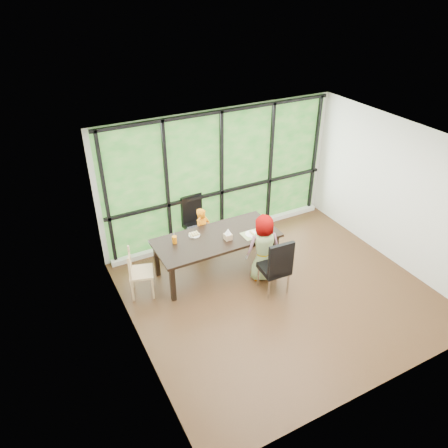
{
  "coord_description": "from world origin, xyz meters",
  "views": [
    {
      "loc": [
        -3.55,
        -4.69,
        4.95
      ],
      "look_at": [
        -0.57,
        0.99,
        1.05
      ],
      "focal_mm": 34.34,
      "sensor_mm": 36.0,
      "label": 1
    }
  ],
  "objects_px": {
    "chair_window_leather": "(197,223)",
    "tissue_box": "(228,237)",
    "child_older": "(264,248)",
    "plate_near": "(252,234)",
    "plate_far": "(194,235)",
    "child_toddler": "(203,232)",
    "dining_table": "(217,254)",
    "chair_interior_leather": "(274,265)",
    "chair_end_beech": "(141,272)",
    "orange_cup": "(174,240)",
    "green_cup": "(270,229)",
    "white_mug": "(266,220)"
  },
  "relations": [
    {
      "from": "chair_window_leather",
      "to": "tissue_box",
      "type": "xyz_separation_m",
      "value": [
        0.11,
        -1.08,
        0.26
      ]
    },
    {
      "from": "child_older",
      "to": "plate_near",
      "type": "bearing_deg",
      "value": -70.47
    },
    {
      "from": "chair_window_leather",
      "to": "plate_far",
      "type": "xyz_separation_m",
      "value": [
        -0.37,
        -0.69,
        0.22
      ]
    },
    {
      "from": "chair_window_leather",
      "to": "child_toddler",
      "type": "distance_m",
      "value": 0.34
    },
    {
      "from": "chair_window_leather",
      "to": "plate_far",
      "type": "height_order",
      "value": "chair_window_leather"
    },
    {
      "from": "dining_table",
      "to": "chair_interior_leather",
      "type": "height_order",
      "value": "chair_interior_leather"
    },
    {
      "from": "chair_window_leather",
      "to": "chair_end_beech",
      "type": "bearing_deg",
      "value": -157.69
    },
    {
      "from": "child_toddler",
      "to": "plate_near",
      "type": "bearing_deg",
      "value": -76.86
    },
    {
      "from": "child_toddler",
      "to": "orange_cup",
      "type": "bearing_deg",
      "value": -174.05
    },
    {
      "from": "green_cup",
      "to": "white_mug",
      "type": "bearing_deg",
      "value": 68.57
    },
    {
      "from": "plate_far",
      "to": "white_mug",
      "type": "xyz_separation_m",
      "value": [
        1.4,
        -0.21,
        0.04
      ]
    },
    {
      "from": "child_older",
      "to": "white_mug",
      "type": "xyz_separation_m",
      "value": [
        0.4,
        0.57,
        0.15
      ]
    },
    {
      "from": "plate_far",
      "to": "tissue_box",
      "type": "relative_size",
      "value": 1.65
    },
    {
      "from": "dining_table",
      "to": "white_mug",
      "type": "bearing_deg",
      "value": 1.19
    },
    {
      "from": "chair_end_beech",
      "to": "child_toddler",
      "type": "bearing_deg",
      "value": -51.36
    },
    {
      "from": "child_toddler",
      "to": "plate_far",
      "type": "relative_size",
      "value": 4.87
    },
    {
      "from": "chair_window_leather",
      "to": "tissue_box",
      "type": "relative_size",
      "value": 8.44
    },
    {
      "from": "dining_table",
      "to": "plate_near",
      "type": "distance_m",
      "value": 0.75
    },
    {
      "from": "white_mug",
      "to": "tissue_box",
      "type": "relative_size",
      "value": 0.69
    },
    {
      "from": "child_older",
      "to": "orange_cup",
      "type": "xyz_separation_m",
      "value": [
        -1.41,
        0.72,
        0.18
      ]
    },
    {
      "from": "plate_far",
      "to": "white_mug",
      "type": "distance_m",
      "value": 1.42
    },
    {
      "from": "chair_window_leather",
      "to": "child_older",
      "type": "bearing_deg",
      "value": -76.24
    },
    {
      "from": "plate_far",
      "to": "green_cup",
      "type": "bearing_deg",
      "value": -22.64
    },
    {
      "from": "chair_end_beech",
      "to": "child_older",
      "type": "xyz_separation_m",
      "value": [
        2.1,
        -0.57,
        0.19
      ]
    },
    {
      "from": "dining_table",
      "to": "chair_window_leather",
      "type": "xyz_separation_m",
      "value": [
        0.04,
        0.93,
        0.17
      ]
    },
    {
      "from": "white_mug",
      "to": "tissue_box",
      "type": "xyz_separation_m",
      "value": [
        -0.92,
        -0.18,
        0.01
      ]
    },
    {
      "from": "child_toddler",
      "to": "plate_near",
      "type": "xyz_separation_m",
      "value": [
        0.61,
        -0.81,
        0.24
      ]
    },
    {
      "from": "chair_interior_leather",
      "to": "plate_near",
      "type": "relative_size",
      "value": 4.4
    },
    {
      "from": "chair_window_leather",
      "to": "child_older",
      "type": "relative_size",
      "value": 0.84
    },
    {
      "from": "green_cup",
      "to": "chair_end_beech",
      "type": "bearing_deg",
      "value": 172.36
    },
    {
      "from": "plate_far",
      "to": "green_cup",
      "type": "xyz_separation_m",
      "value": [
        1.28,
        -0.53,
        0.05
      ]
    },
    {
      "from": "chair_window_leather",
      "to": "plate_near",
      "type": "distance_m",
      "value": 1.3
    },
    {
      "from": "chair_interior_leather",
      "to": "green_cup",
      "type": "xyz_separation_m",
      "value": [
        0.32,
        0.65,
        0.27
      ]
    },
    {
      "from": "chair_window_leather",
      "to": "child_toddler",
      "type": "bearing_deg",
      "value": -105.93
    },
    {
      "from": "white_mug",
      "to": "green_cup",
      "type": "bearing_deg",
      "value": -111.43
    },
    {
      "from": "plate_far",
      "to": "plate_near",
      "type": "relative_size",
      "value": 0.86
    },
    {
      "from": "chair_window_leather",
      "to": "child_toddler",
      "type": "height_order",
      "value": "chair_window_leather"
    },
    {
      "from": "plate_near",
      "to": "chair_window_leather",
      "type": "bearing_deg",
      "value": 116.3
    },
    {
      "from": "chair_window_leather",
      "to": "chair_interior_leather",
      "type": "relative_size",
      "value": 1.0
    },
    {
      "from": "chair_window_leather",
      "to": "white_mug",
      "type": "xyz_separation_m",
      "value": [
        1.03,
        -0.9,
        0.25
      ]
    },
    {
      "from": "white_mug",
      "to": "tissue_box",
      "type": "distance_m",
      "value": 0.94
    },
    {
      "from": "white_mug",
      "to": "orange_cup",
      "type": "bearing_deg",
      "value": 175.28
    },
    {
      "from": "child_older",
      "to": "green_cup",
      "type": "height_order",
      "value": "child_older"
    },
    {
      "from": "plate_near",
      "to": "chair_interior_leather",
      "type": "bearing_deg",
      "value": -88.42
    },
    {
      "from": "child_toddler",
      "to": "child_older",
      "type": "xyz_separation_m",
      "value": [
        0.67,
        -1.14,
        0.13
      ]
    },
    {
      "from": "child_older",
      "to": "plate_far",
      "type": "height_order",
      "value": "child_older"
    },
    {
      "from": "green_cup",
      "to": "tissue_box",
      "type": "bearing_deg",
      "value": 170.06
    },
    {
      "from": "chair_window_leather",
      "to": "tissue_box",
      "type": "distance_m",
      "value": 1.12
    },
    {
      "from": "chair_window_leather",
      "to": "child_toddler",
      "type": "xyz_separation_m",
      "value": [
        -0.04,
        -0.34,
        -0.03
      ]
    },
    {
      "from": "chair_end_beech",
      "to": "green_cup",
      "type": "height_order",
      "value": "chair_end_beech"
    }
  ]
}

